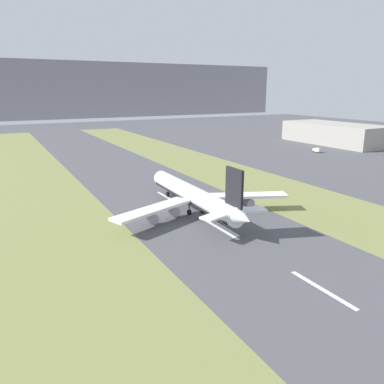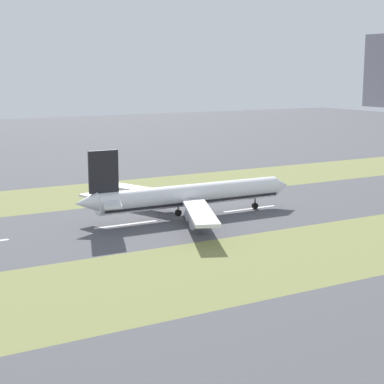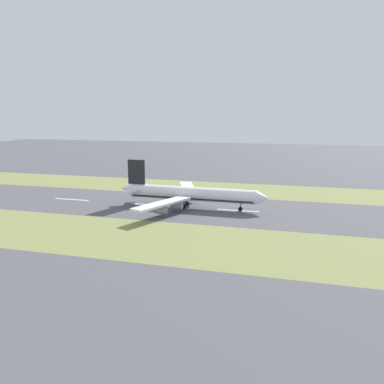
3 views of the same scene
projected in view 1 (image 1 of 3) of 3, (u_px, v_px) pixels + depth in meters
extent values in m
plane|color=#4C4C51|center=(197.00, 215.00, 127.17)|extent=(800.00, 800.00, 0.00)
cube|color=olive|center=(59.00, 239.00, 106.70)|extent=(40.00, 600.00, 0.01)
cube|color=olive|center=(296.00, 198.00, 147.64)|extent=(40.00, 600.00, 0.01)
cube|color=silver|center=(322.00, 289.00, 79.89)|extent=(1.20, 18.00, 0.01)
cube|color=silver|center=(222.00, 230.00, 113.90)|extent=(1.20, 18.00, 0.01)
cube|color=silver|center=(167.00, 197.00, 147.91)|extent=(1.20, 18.00, 0.01)
cylinder|color=white|center=(192.00, 194.00, 129.49)|extent=(6.96, 56.09, 6.00)
cone|color=white|center=(159.00, 177.00, 155.65)|extent=(5.97, 5.10, 5.88)
cone|color=white|center=(243.00, 219.00, 102.68)|extent=(5.20, 6.09, 5.10)
cube|color=black|center=(192.00, 199.00, 129.92)|extent=(6.62, 53.85, 0.70)
cube|color=white|center=(152.00, 210.00, 115.83)|extent=(29.22, 16.00, 0.90)
cube|color=white|center=(246.00, 195.00, 131.24)|extent=(29.04, 16.85, 0.90)
cylinder|color=#93939E|center=(173.00, 210.00, 122.98)|extent=(3.28, 4.85, 3.20)
cylinder|color=#93939E|center=(151.00, 218.00, 116.02)|extent=(3.28, 4.85, 3.20)
cylinder|color=#93939E|center=(220.00, 203.00, 130.91)|extent=(3.28, 4.85, 3.20)
cylinder|color=#93939E|center=(247.00, 202.00, 131.86)|extent=(3.28, 4.85, 3.20)
cube|color=black|center=(234.00, 187.00, 104.93)|extent=(0.94, 8.01, 11.00)
cube|color=white|center=(217.00, 216.00, 104.49)|extent=(10.85, 7.13, 0.60)
cube|color=white|center=(249.00, 210.00, 109.34)|extent=(10.89, 7.41, 0.60)
cylinder|color=#59595E|center=(168.00, 190.00, 148.72)|extent=(0.50, 0.50, 3.20)
cylinder|color=black|center=(168.00, 194.00, 149.15)|extent=(0.93, 1.82, 1.80)
cylinder|color=#59595E|center=(189.00, 208.00, 126.75)|extent=(0.50, 0.50, 3.20)
cylinder|color=black|center=(189.00, 212.00, 127.17)|extent=(0.93, 1.82, 1.80)
cylinder|color=#59595E|center=(203.00, 206.00, 129.04)|extent=(0.50, 0.50, 3.20)
cylinder|color=black|center=(203.00, 210.00, 129.46)|extent=(0.93, 1.82, 1.80)
cube|color=#A39E93|center=(335.00, 134.00, 293.81)|extent=(36.00, 81.16, 15.62)
cube|color=white|center=(315.00, 150.00, 254.97)|extent=(2.29, 2.10, 2.00)
cube|color=silver|center=(318.00, 150.00, 252.28)|extent=(2.39, 4.10, 2.60)
cylinder|color=black|center=(313.00, 151.00, 254.78)|extent=(0.40, 1.02, 1.00)
cylinder|color=black|center=(316.00, 151.00, 255.69)|extent=(0.40, 1.02, 1.00)
cylinder|color=black|center=(318.00, 152.00, 251.13)|extent=(0.40, 1.02, 1.00)
cylinder|color=black|center=(320.00, 152.00, 252.04)|extent=(0.40, 1.02, 1.00)
cube|color=gray|center=(29.00, 90.00, 558.60)|extent=(800.00, 120.00, 80.79)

